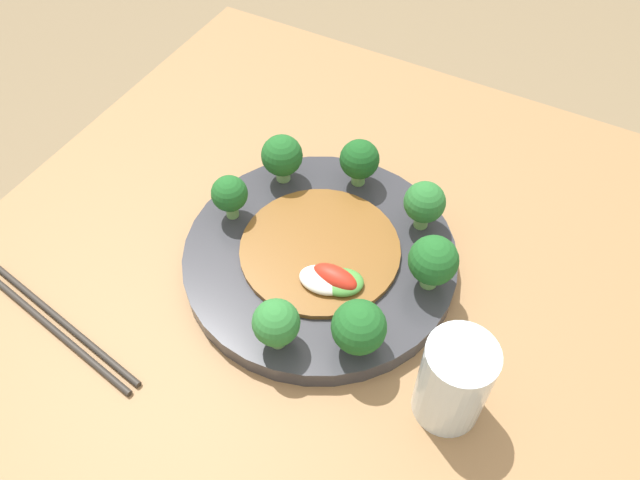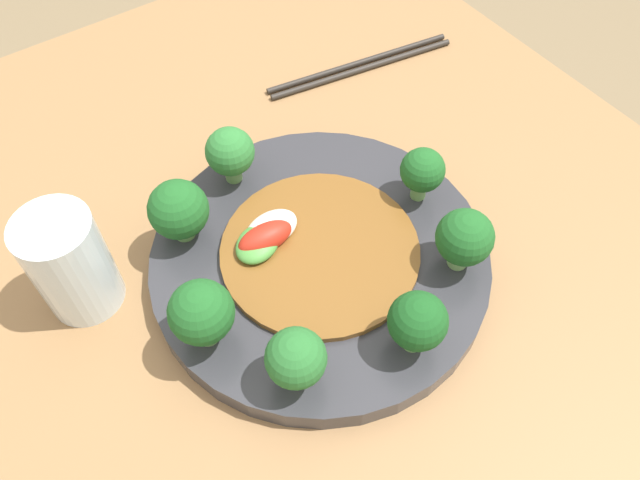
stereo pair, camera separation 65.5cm
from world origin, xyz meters
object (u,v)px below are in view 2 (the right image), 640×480
broccoli_northeast (296,359)px  drinking_glass (70,264)px  plate (320,260)px  broccoli_north (418,322)px  broccoli_northwest (465,238)px  broccoli_southeast (179,210)px  broccoli_east (202,313)px  chopsticks (361,66)px  broccoli_south (227,154)px  broccoli_west (422,171)px  stirfry_center (304,246)px

broccoli_northeast → drinking_glass: drinking_glass is taller
plate → broccoli_north: 0.13m
plate → broccoli_north: size_ratio=4.95×
broccoli_north → broccoli_northwest: 0.09m
plate → broccoli_northeast: bearing=46.8°
broccoli_north → drinking_glass: drinking_glass is taller
broccoli_southeast → broccoli_northwest: same height
broccoli_east → broccoli_northwest: size_ratio=1.05×
chopsticks → plate: bearing=45.4°
broccoli_northwest → broccoli_south: bearing=-60.0°
broccoli_south → broccoli_west: (-0.14, 0.12, -0.00)m
stirfry_center → drinking_glass: (0.18, -0.08, 0.02)m
broccoli_northeast → broccoli_northwest: size_ratio=0.98×
broccoli_east → broccoli_south: (-0.10, -0.14, -0.00)m
plate → drinking_glass: 0.22m
plate → broccoli_west: (-0.12, -0.00, 0.05)m
broccoli_east → stirfry_center: 0.12m
broccoli_east → broccoli_northwest: 0.23m
chopsticks → broccoli_southeast: bearing=22.0°
plate → broccoli_southeast: (0.09, -0.09, 0.05)m
broccoli_north → broccoli_south: (0.03, -0.24, -0.00)m
plate → broccoli_east: (0.12, 0.02, 0.05)m
chopsticks → broccoli_south: bearing=20.6°
drinking_glass → broccoli_east: bearing=120.8°
broccoli_northwest → chopsticks: size_ratio=0.27×
broccoli_northeast → broccoli_northwest: bearing=-176.5°
broccoli_south → broccoli_northwest: (-0.12, 0.20, 0.00)m
broccoli_northeast → chopsticks: (-0.29, -0.30, -0.06)m
broccoli_east → chopsticks: 0.41m
broccoli_northwest → plate: bearing=-39.9°
broccoli_west → drinking_glass: (0.31, -0.09, -0.01)m
broccoli_northeast → chopsticks: bearing=-134.2°
broccoli_east → broccoli_west: 0.24m
broccoli_north → broccoli_southeast: (0.10, -0.21, -0.00)m
broccoli_north → stirfry_center: 0.13m
broccoli_northeast → drinking_glass: size_ratio=0.60×
broccoli_northeast → broccoli_southeast: 0.18m
broccoli_west → plate: bearing=0.6°
plate → stirfry_center: size_ratio=1.71×
broccoli_north → chopsticks: broccoli_north is taller
broccoli_south → broccoli_southeast: bearing=26.4°
plate → broccoli_south: 0.13m
broccoli_north → broccoli_west: size_ratio=1.08×
plate → broccoli_west: 0.13m
chopsticks → broccoli_north: bearing=59.1°
plate → broccoli_east: broccoli_east is taller
broccoli_south → broccoli_southeast: 0.08m
plate → broccoli_south: bearing=-79.9°
broccoli_northwest → stirfry_center: bearing=-40.6°
broccoli_east → broccoli_north: bearing=143.1°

